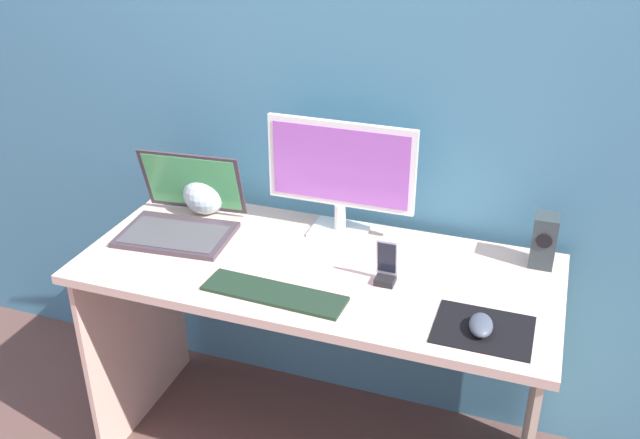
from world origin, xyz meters
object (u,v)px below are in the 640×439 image
object	(u,v)px
monitor	(341,173)
laptop	(182,217)
keyboard_external	(274,293)
mouse	(481,325)
speaker_right	(544,241)
fishbowl	(205,192)
phone_in_dock	(386,268)

from	to	relation	value
monitor	laptop	size ratio (longest dim) A/B	1.27
keyboard_external	monitor	bearing A→B (deg)	84.38
mouse	speaker_right	bearing A→B (deg)	65.60
fishbowl	phone_in_dock	bearing A→B (deg)	-18.81
phone_in_dock	fishbowl	bearing A→B (deg)	161.19
keyboard_external	mouse	size ratio (longest dim) A/B	4.05
laptop	phone_in_dock	bearing A→B (deg)	-7.28
laptop	fishbowl	world-z (taller)	laptop
monitor	speaker_right	xyz separation A→B (m)	(0.62, 0.00, -0.13)
speaker_right	mouse	world-z (taller)	speaker_right
monitor	fishbowl	bearing A→B (deg)	-178.99
monitor	mouse	bearing A→B (deg)	-38.03
monitor	keyboard_external	distance (m)	0.46
mouse	phone_in_dock	bearing A→B (deg)	145.04
keyboard_external	mouse	world-z (taller)	mouse
speaker_right	keyboard_external	distance (m)	0.80
speaker_right	fishbowl	xyz separation A→B (m)	(-1.10, -0.01, -0.01)
laptop	phone_in_dock	xyz separation A→B (m)	(0.70, -0.09, -0.00)
speaker_right	monitor	bearing A→B (deg)	-179.70
mouse	phone_in_dock	size ratio (longest dim) A/B	0.72
monitor	phone_in_dock	distance (m)	0.36
speaker_right	keyboard_external	world-z (taller)	speaker_right
laptop	mouse	size ratio (longest dim) A/B	3.71
phone_in_dock	keyboard_external	bearing A→B (deg)	-148.76
speaker_right	laptop	world-z (taller)	laptop
laptop	fishbowl	distance (m)	0.15
monitor	keyboard_external	world-z (taller)	monitor
monitor	mouse	size ratio (longest dim) A/B	4.72
laptop	fishbowl	bearing A→B (deg)	85.71
monitor	speaker_right	size ratio (longest dim) A/B	2.94
speaker_right	phone_in_dock	world-z (taller)	speaker_right
speaker_right	keyboard_external	size ratio (longest dim) A/B	0.40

